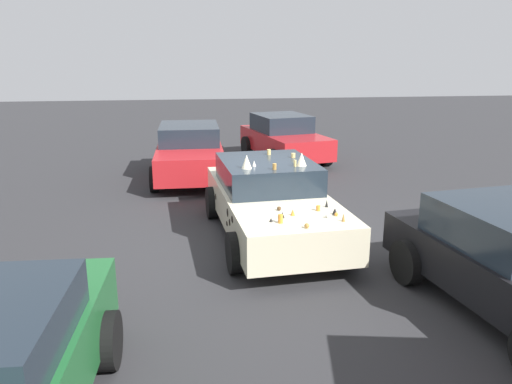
% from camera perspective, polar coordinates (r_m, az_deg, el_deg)
% --- Properties ---
extents(ground_plane, '(60.00, 60.00, 0.00)m').
position_cam_1_polar(ground_plane, '(9.50, 1.80, -5.17)').
color(ground_plane, '#2D2D30').
extents(art_car_decorated, '(4.66, 2.35, 1.64)m').
position_cam_1_polar(art_car_decorated, '(9.36, 1.70, -0.89)').
color(art_car_decorated, beige).
rests_on(art_car_decorated, ground).
extents(parked_sedan_near_left, '(4.20, 2.04, 1.45)m').
position_cam_1_polar(parked_sedan_near_left, '(13.96, -7.57, 4.58)').
color(parked_sedan_near_left, red).
rests_on(parked_sedan_near_left, ground).
extents(parked_sedan_far_left, '(4.22, 2.55, 1.45)m').
position_cam_1_polar(parked_sedan_far_left, '(16.27, 3.17, 6.19)').
color(parked_sedan_far_left, red).
rests_on(parked_sedan_far_left, ground).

